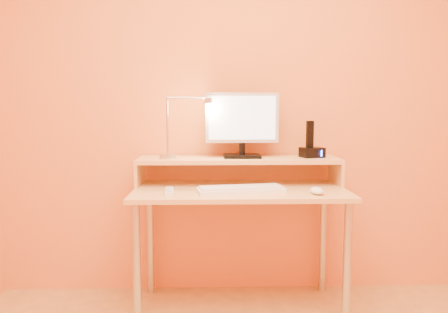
{
  "coord_description": "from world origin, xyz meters",
  "views": [
    {
      "loc": [
        -0.16,
        -1.25,
        1.17
      ],
      "look_at": [
        -0.09,
        1.13,
        0.91
      ],
      "focal_mm": 34.85,
      "sensor_mm": 36.0,
      "label": 1
    }
  ],
  "objects_px": {
    "remote_control": "(169,191)",
    "mouse": "(317,191)",
    "lamp_base": "(168,156)",
    "keyboard": "(241,190)",
    "phone_dock": "(312,152)",
    "monitor_panel": "(242,118)"
  },
  "relations": [
    {
      "from": "phone_dock",
      "to": "keyboard",
      "type": "bearing_deg",
      "value": -164.48
    },
    {
      "from": "monitor_panel",
      "to": "mouse",
      "type": "xyz_separation_m",
      "value": [
        0.38,
        -0.34,
        -0.38
      ]
    },
    {
      "from": "lamp_base",
      "to": "mouse",
      "type": "bearing_deg",
      "value": -19.99
    },
    {
      "from": "lamp_base",
      "to": "remote_control",
      "type": "relative_size",
      "value": 0.63
    },
    {
      "from": "keyboard",
      "to": "remote_control",
      "type": "distance_m",
      "value": 0.39
    },
    {
      "from": "lamp_base",
      "to": "remote_control",
      "type": "distance_m",
      "value": 0.3
    },
    {
      "from": "keyboard",
      "to": "mouse",
      "type": "height_order",
      "value": "mouse"
    },
    {
      "from": "lamp_base",
      "to": "phone_dock",
      "type": "height_order",
      "value": "phone_dock"
    },
    {
      "from": "lamp_base",
      "to": "keyboard",
      "type": "distance_m",
      "value": 0.5
    },
    {
      "from": "keyboard",
      "to": "remote_control",
      "type": "height_order",
      "value": "keyboard"
    },
    {
      "from": "lamp_base",
      "to": "mouse",
      "type": "relative_size",
      "value": 0.87
    },
    {
      "from": "remote_control",
      "to": "mouse",
      "type": "bearing_deg",
      "value": -7.85
    },
    {
      "from": "lamp_base",
      "to": "keyboard",
      "type": "relative_size",
      "value": 0.21
    },
    {
      "from": "monitor_panel",
      "to": "phone_dock",
      "type": "xyz_separation_m",
      "value": [
        0.42,
        -0.01,
        -0.21
      ]
    },
    {
      "from": "remote_control",
      "to": "monitor_panel",
      "type": "bearing_deg",
      "value": 30.61
    },
    {
      "from": "remote_control",
      "to": "keyboard",
      "type": "bearing_deg",
      "value": -1.57
    },
    {
      "from": "mouse",
      "to": "remote_control",
      "type": "height_order",
      "value": "mouse"
    },
    {
      "from": "monitor_panel",
      "to": "mouse",
      "type": "distance_m",
      "value": 0.63
    },
    {
      "from": "lamp_base",
      "to": "mouse",
      "type": "height_order",
      "value": "lamp_base"
    },
    {
      "from": "remote_control",
      "to": "phone_dock",
      "type": "bearing_deg",
      "value": 14.19
    },
    {
      "from": "phone_dock",
      "to": "mouse",
      "type": "xyz_separation_m",
      "value": [
        -0.05,
        -0.33,
        -0.17
      ]
    },
    {
      "from": "lamp_base",
      "to": "phone_dock",
      "type": "relative_size",
      "value": 0.77
    }
  ]
}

